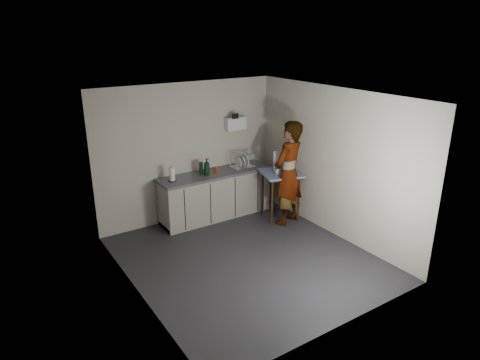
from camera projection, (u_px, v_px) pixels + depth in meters
ground at (247, 258)px, 6.88m from camera, size 4.00×4.00×0.00m
wall_back at (188, 152)px, 8.01m from camera, size 3.60×0.02×2.60m
wall_right at (334, 163)px, 7.37m from camera, size 0.02×4.00×2.60m
wall_left at (134, 209)px, 5.52m from camera, size 0.02×4.00×2.60m
ceiling at (248, 96)px, 6.01m from camera, size 3.60×4.00×0.01m
kitchen_counter at (215, 196)px, 8.29m from camera, size 2.24×0.62×0.91m
wall_shelf at (235, 123)px, 8.32m from camera, size 0.42×0.18×0.37m
side_table at (281, 178)px, 8.11m from camera, size 0.90×0.90×0.93m
standing_man at (288, 173)px, 7.85m from camera, size 0.84×0.69×1.96m
soap_bottle at (207, 167)px, 7.93m from camera, size 0.16×0.16×0.32m
soda_can at (215, 170)px, 8.07m from camera, size 0.06×0.06×0.12m
dark_bottle at (201, 168)px, 7.96m from camera, size 0.07×0.07×0.25m
paper_towel at (172, 174)px, 7.63m from camera, size 0.15×0.15×0.26m
dish_rack at (242, 164)px, 8.39m from camera, size 0.43×0.33×0.30m
bakery_box at (281, 168)px, 8.06m from camera, size 0.37×0.37×0.38m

